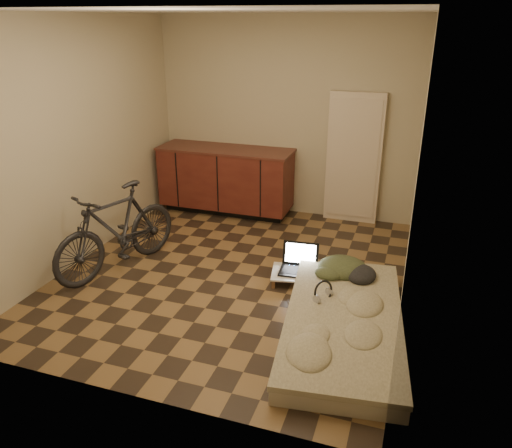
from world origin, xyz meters
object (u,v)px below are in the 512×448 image
(futon, at_px, (343,323))
(bicycle, at_px, (116,225))
(laptop, at_px, (299,265))
(lap_desk, at_px, (302,273))

(futon, bearing_deg, bicycle, 163.56)
(bicycle, bearing_deg, laptop, 30.59)
(futon, relative_size, lap_desk, 3.10)
(bicycle, bearing_deg, futon, 9.32)
(futon, distance_m, laptop, 1.01)
(bicycle, relative_size, futon, 0.74)
(futon, relative_size, laptop, 5.30)
(lap_desk, xyz_separation_m, laptop, (-0.05, 0.04, 0.07))
(bicycle, bearing_deg, lap_desk, 29.10)
(laptop, bearing_deg, bicycle, -173.27)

